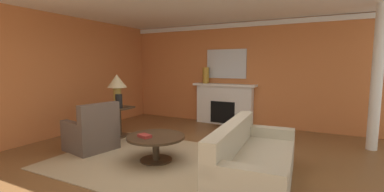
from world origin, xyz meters
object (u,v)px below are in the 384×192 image
(vase_on_side_table, at_px, (119,101))
(mantel_mirror, at_px, (226,64))
(sofa, at_px, (253,164))
(side_table, at_px, (118,120))
(vase_mantel_left, at_px, (206,75))
(armchair_near_window, at_px, (92,135))
(fireplace, at_px, (224,105))
(coffee_table, at_px, (156,142))
(table_lamp, at_px, (117,84))

(vase_on_side_table, bearing_deg, mantel_mirror, 59.49)
(sofa, bearing_deg, side_table, 163.02)
(sofa, height_order, vase_mantel_left, vase_mantel_left)
(armchair_near_window, bearing_deg, fireplace, 66.40)
(mantel_mirror, relative_size, side_table, 1.65)
(fireplace, relative_size, armchair_near_window, 1.89)
(fireplace, bearing_deg, vase_on_side_table, -121.69)
(mantel_mirror, relative_size, vase_on_side_table, 3.65)
(vase_on_side_table, bearing_deg, side_table, 141.34)
(sofa, relative_size, vase_mantel_left, 4.74)
(mantel_mirror, distance_m, vase_mantel_left, 0.66)
(mantel_mirror, bearing_deg, sofa, -64.45)
(armchair_near_window, distance_m, vase_mantel_left, 3.62)
(fireplace, height_order, vase_mantel_left, vase_mantel_left)
(sofa, height_order, vase_on_side_table, vase_on_side_table)
(mantel_mirror, distance_m, coffee_table, 3.69)
(coffee_table, xyz_separation_m, vase_on_side_table, (-1.54, 0.79, 0.52))
(sofa, distance_m, armchair_near_window, 3.19)
(sofa, relative_size, table_lamp, 2.88)
(side_table, relative_size, vase_mantel_left, 1.54)
(vase_on_side_table, bearing_deg, sofa, -15.78)
(sofa, bearing_deg, mantel_mirror, 115.55)
(sofa, xyz_separation_m, vase_mantel_left, (-2.26, 3.40, 1.07))
(mantel_mirror, xyz_separation_m, table_lamp, (-1.71, -2.53, -0.47))
(mantel_mirror, bearing_deg, fireplace, -90.00)
(table_lamp, height_order, vase_mantel_left, vase_mantel_left)
(mantel_mirror, height_order, armchair_near_window, mantel_mirror)
(sofa, xyz_separation_m, side_table, (-3.41, 1.04, 0.10))
(fireplace, height_order, table_lamp, table_lamp)
(coffee_table, relative_size, side_table, 1.43)
(sofa, bearing_deg, vase_on_side_table, 164.22)
(coffee_table, height_order, table_lamp, table_lamp)
(mantel_mirror, distance_m, sofa, 4.19)
(table_lamp, bearing_deg, coffee_table, -28.18)
(side_table, bearing_deg, mantel_mirror, 55.92)
(mantel_mirror, xyz_separation_m, armchair_near_window, (-1.48, -3.50, -1.39))
(mantel_mirror, xyz_separation_m, vase_mantel_left, (-0.55, -0.17, -0.33))
(coffee_table, xyz_separation_m, vase_mantel_left, (-0.53, 3.26, 1.03))
(mantel_mirror, height_order, table_lamp, mantel_mirror)
(table_lamp, bearing_deg, sofa, -16.98)
(sofa, distance_m, coffee_table, 1.73)
(side_table, relative_size, table_lamp, 0.93)
(sofa, relative_size, vase_on_side_table, 6.84)
(armchair_near_window, bearing_deg, coffee_table, 2.86)
(sofa, relative_size, armchair_near_window, 2.27)
(sofa, distance_m, side_table, 3.57)
(side_table, bearing_deg, armchair_near_window, -76.74)
(table_lamp, bearing_deg, vase_mantel_left, 63.81)
(coffee_table, height_order, vase_mantel_left, vase_mantel_left)
(vase_on_side_table, bearing_deg, coffee_table, -27.03)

